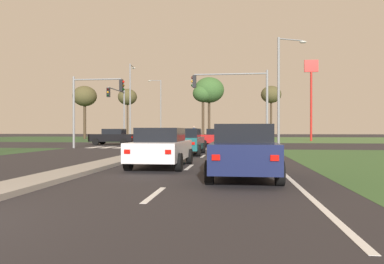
% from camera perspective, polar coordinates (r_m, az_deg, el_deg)
% --- Properties ---
extents(ground_plane, '(200.00, 200.00, 0.00)m').
position_cam_1_polar(ground_plane, '(34.76, -1.85, -2.07)').
color(ground_plane, '#282628').
extents(grass_verge_far_left, '(35.00, 35.00, 0.01)m').
position_cam_1_polar(grass_verge_far_left, '(66.41, -20.72, -0.97)').
color(grass_verge_far_left, '#2D4C28').
rests_on(grass_verge_far_left, ground).
extents(grass_verge_far_right, '(35.00, 35.00, 0.01)m').
position_cam_1_polar(grass_verge_far_right, '(62.22, 25.86, -1.06)').
color(grass_verge_far_right, '#476B38').
rests_on(grass_verge_far_right, ground).
extents(median_island_near, '(1.20, 22.00, 0.14)m').
position_cam_1_polar(median_island_near, '(16.27, -12.13, -4.51)').
color(median_island_near, gray).
rests_on(median_island_near, ground).
extents(median_island_far, '(1.20, 36.00, 0.14)m').
position_cam_1_polar(median_island_far, '(59.58, 1.81, -1.03)').
color(median_island_far, gray).
rests_on(median_island_far, ground).
extents(lane_dash_near, '(0.14, 2.00, 0.01)m').
position_cam_1_polar(lane_dash_near, '(8.18, -5.91, -9.72)').
color(lane_dash_near, silver).
rests_on(lane_dash_near, ground).
extents(lane_dash_second, '(0.14, 2.00, 0.01)m').
position_cam_1_polar(lane_dash_second, '(14.04, -0.45, -5.53)').
color(lane_dash_second, silver).
rests_on(lane_dash_second, ground).
extents(lane_dash_third, '(0.14, 2.00, 0.01)m').
position_cam_1_polar(lane_dash_third, '(19.99, 1.76, -3.80)').
color(lane_dash_third, silver).
rests_on(lane_dash_third, ground).
extents(edge_line_right, '(0.14, 24.00, 0.01)m').
position_cam_1_polar(edge_line_right, '(16.46, 12.37, -4.68)').
color(edge_line_right, silver).
rests_on(edge_line_right, ground).
extents(stop_bar_near, '(6.40, 0.50, 0.01)m').
position_cam_1_polar(stop_bar_near, '(27.40, 3.79, -2.70)').
color(stop_bar_near, silver).
rests_on(stop_bar_near, ground).
extents(crosswalk_bar_near, '(0.70, 2.80, 0.01)m').
position_cam_1_polar(crosswalk_bar_near, '(31.41, -14.96, -2.32)').
color(crosswalk_bar_near, silver).
rests_on(crosswalk_bar_near, ground).
extents(crosswalk_bar_second, '(0.70, 2.80, 0.01)m').
position_cam_1_polar(crosswalk_bar_second, '(31.01, -12.98, -2.36)').
color(crosswalk_bar_second, silver).
rests_on(crosswalk_bar_second, ground).
extents(crosswalk_bar_third, '(0.70, 2.80, 0.01)m').
position_cam_1_polar(crosswalk_bar_third, '(30.63, -10.96, -2.39)').
color(crosswalk_bar_third, silver).
rests_on(crosswalk_bar_third, ground).
extents(crosswalk_bar_fourth, '(0.70, 2.80, 0.01)m').
position_cam_1_polar(crosswalk_bar_fourth, '(30.30, -8.89, -2.41)').
color(crosswalk_bar_fourth, silver).
rests_on(crosswalk_bar_fourth, ground).
extents(crosswalk_bar_fifth, '(0.70, 2.80, 0.01)m').
position_cam_1_polar(crosswalk_bar_fifth, '(30.01, -6.77, -2.44)').
color(crosswalk_bar_fifth, silver).
rests_on(crosswalk_bar_fifth, ground).
extents(crosswalk_bar_sixth, '(0.70, 2.80, 0.01)m').
position_cam_1_polar(crosswalk_bar_sixth, '(29.76, -4.62, -2.46)').
color(crosswalk_bar_sixth, silver).
rests_on(crosswalk_bar_sixth, ground).
extents(crosswalk_bar_seventh, '(0.70, 2.80, 0.01)m').
position_cam_1_polar(crosswalk_bar_seventh, '(29.55, -2.43, -2.48)').
color(crosswalk_bar_seventh, silver).
rests_on(crosswalk_bar_seventh, ground).
extents(car_red_near, '(4.62, 2.07, 1.56)m').
position_cam_1_polar(car_red_near, '(32.06, 4.47, -0.85)').
color(car_red_near, '#A31919').
rests_on(car_red_near, ground).
extents(car_maroon_second, '(1.94, 4.47, 1.48)m').
position_cam_1_polar(car_maroon_second, '(45.01, -2.95, -0.57)').
color(car_maroon_second, maroon).
rests_on(car_maroon_second, ground).
extents(car_navy_third, '(2.03, 4.61, 1.60)m').
position_cam_1_polar(car_navy_third, '(10.97, 8.01, -2.91)').
color(car_navy_third, '#161E47').
rests_on(car_navy_third, ground).
extents(car_white_fourth, '(2.02, 4.58, 1.51)m').
position_cam_1_polar(car_white_fourth, '(14.13, -4.79, -2.36)').
color(car_white_fourth, silver).
rests_on(car_white_fourth, ground).
extents(car_teal_fifth, '(2.04, 4.56, 1.53)m').
position_cam_1_polar(car_teal_fifth, '(21.34, -1.00, -1.44)').
color(car_teal_fifth, '#19565B').
rests_on(car_teal_fifth, ground).
extents(car_black_sixth, '(4.32, 2.02, 1.56)m').
position_cam_1_polar(car_black_sixth, '(36.36, -12.28, -0.72)').
color(car_black_sixth, black).
rests_on(car_black_sixth, ground).
extents(car_blue_seventh, '(4.63, 2.08, 1.50)m').
position_cam_1_polar(car_blue_seventh, '(34.96, -0.04, -0.80)').
color(car_blue_seventh, navy).
rests_on(car_blue_seventh, ground).
extents(traffic_signal_near_right, '(5.83, 0.32, 5.94)m').
position_cam_1_polar(traffic_signal_near_right, '(27.86, 7.35, 5.88)').
color(traffic_signal_near_right, gray).
rests_on(traffic_signal_near_right, ground).
extents(traffic_signal_far_left, '(0.32, 5.60, 6.05)m').
position_cam_1_polar(traffic_signal_far_left, '(41.11, -11.41, 4.15)').
color(traffic_signal_far_left, gray).
rests_on(traffic_signal_far_left, ground).
extents(traffic_signal_near_left, '(4.28, 0.32, 5.71)m').
position_cam_1_polar(traffic_signal_near_left, '(30.07, -15.42, 5.00)').
color(traffic_signal_near_left, gray).
rests_on(traffic_signal_near_left, ground).
extents(street_lamp_second, '(2.37, 1.15, 8.60)m').
position_cam_1_polar(street_lamp_second, '(29.18, 13.80, 7.02)').
color(street_lamp_second, gray).
rests_on(street_lamp_second, ground).
extents(street_lamp_third, '(0.56, 2.43, 10.18)m').
position_cam_1_polar(street_lamp_third, '(48.92, -9.61, 5.24)').
color(street_lamp_third, gray).
rests_on(street_lamp_third, ground).
extents(street_lamp_fourth, '(2.37, 0.89, 10.71)m').
position_cam_1_polar(street_lamp_fourth, '(67.76, -5.06, 4.08)').
color(street_lamp_fourth, gray).
rests_on(street_lamp_fourth, ground).
extents(pedestrian_at_median, '(0.34, 0.34, 1.82)m').
position_cam_1_polar(pedestrian_at_median, '(46.32, 0.31, 0.05)').
color(pedestrian_at_median, '#4C4C4C').
rests_on(pedestrian_at_median, median_island_far).
extents(fastfood_pole_sign, '(1.80, 0.40, 10.81)m').
position_cam_1_polar(fastfood_pole_sign, '(51.54, 18.16, 7.52)').
color(fastfood_pole_sign, red).
rests_on(fastfood_pole_sign, ground).
extents(treeline_near, '(4.02, 4.02, 8.90)m').
position_cam_1_polar(treeline_near, '(64.26, -16.46, 5.33)').
color(treeline_near, '#423323').
rests_on(treeline_near, ground).
extents(treeline_second, '(3.27, 3.27, 8.59)m').
position_cam_1_polar(treeline_second, '(64.08, -10.08, 5.37)').
color(treeline_second, '#423323').
rests_on(treeline_second, ground).
extents(treeline_third, '(3.43, 3.43, 9.02)m').
position_cam_1_polar(treeline_third, '(60.77, 1.74, 5.93)').
color(treeline_third, '#423323').
rests_on(treeline_third, ground).
extents(treeline_fourth, '(5.04, 5.04, 10.34)m').
position_cam_1_polar(treeline_fourth, '(61.67, 2.70, 6.54)').
color(treeline_fourth, '#423323').
rests_on(treeline_fourth, ground).
extents(treeline_fifth, '(3.43, 3.43, 8.98)m').
position_cam_1_polar(treeline_fifth, '(63.58, 12.28, 5.68)').
color(treeline_fifth, '#423323').
rests_on(treeline_fifth, ground).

